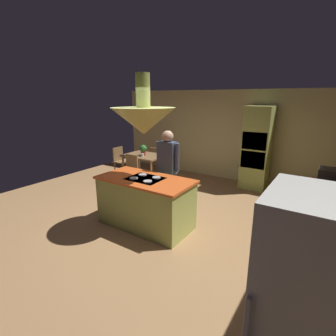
# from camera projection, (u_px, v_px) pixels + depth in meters

# --- Properties ---
(ground) EXTENTS (8.16, 8.16, 0.00)m
(ground) POSITION_uv_depth(u_px,v_px,m) (153.00, 221.00, 5.01)
(ground) COLOR #AD7F51
(wall_back) EXTENTS (6.80, 0.10, 2.55)m
(wall_back) POSITION_uv_depth(u_px,v_px,m) (223.00, 135.00, 7.44)
(wall_back) COLOR beige
(wall_back) RESTS_ON ground
(kitchen_island) EXTENTS (1.76, 0.90, 0.95)m
(kitchen_island) POSITION_uv_depth(u_px,v_px,m) (146.00, 202.00, 4.73)
(kitchen_island) COLOR #A8B259
(kitchen_island) RESTS_ON ground
(counter_run_right) EXTENTS (0.73, 2.06, 0.93)m
(counter_run_right) POSITION_uv_depth(u_px,v_px,m) (326.00, 225.00, 3.85)
(counter_run_right) COLOR #A8B259
(counter_run_right) RESTS_ON ground
(oven_tower) EXTENTS (0.66, 0.62, 2.14)m
(oven_tower) POSITION_uv_depth(u_px,v_px,m) (257.00, 148.00, 6.58)
(oven_tower) COLOR #A8B259
(oven_tower) RESTS_ON ground
(refrigerator) EXTENTS (0.72, 0.74, 1.77)m
(refrigerator) POSITION_uv_depth(u_px,v_px,m) (310.00, 316.00, 1.76)
(refrigerator) COLOR silver
(refrigerator) RESTS_ON ground
(dining_table) EXTENTS (1.13, 0.83, 0.76)m
(dining_table) POSITION_uv_depth(u_px,v_px,m) (144.00, 158.00, 7.27)
(dining_table) COLOR olive
(dining_table) RESTS_ON ground
(person_at_island) EXTENTS (0.53, 0.23, 1.72)m
(person_at_island) POSITION_uv_depth(u_px,v_px,m) (168.00, 167.00, 5.15)
(person_at_island) COLOR tan
(person_at_island) RESTS_ON ground
(range_hood) EXTENTS (1.10, 1.10, 1.00)m
(range_hood) POSITION_uv_depth(u_px,v_px,m) (144.00, 119.00, 4.32)
(range_hood) COLOR #A8B259
(pendant_light_over_table) EXTENTS (0.32, 0.32, 0.82)m
(pendant_light_over_table) POSITION_uv_depth(u_px,v_px,m) (143.00, 115.00, 6.94)
(pendant_light_over_table) COLOR #E0B266
(chair_facing_island) EXTENTS (0.40, 0.40, 0.87)m
(chair_facing_island) POSITION_uv_depth(u_px,v_px,m) (130.00, 169.00, 6.79)
(chair_facing_island) COLOR olive
(chair_facing_island) RESTS_ON ground
(chair_by_back_wall) EXTENTS (0.40, 0.40, 0.87)m
(chair_by_back_wall) POSITION_uv_depth(u_px,v_px,m) (158.00, 159.00, 7.82)
(chair_by_back_wall) COLOR olive
(chair_by_back_wall) RESTS_ON ground
(chair_at_corner) EXTENTS (0.40, 0.40, 0.87)m
(chair_at_corner) POSITION_uv_depth(u_px,v_px,m) (121.00, 159.00, 7.81)
(chair_at_corner) COLOR olive
(chair_at_corner) RESTS_ON ground
(potted_plant_on_table) EXTENTS (0.20, 0.20, 0.30)m
(potted_plant_on_table) POSITION_uv_depth(u_px,v_px,m) (143.00, 150.00, 7.13)
(potted_plant_on_table) COLOR #99382D
(potted_plant_on_table) RESTS_ON dining_table
(cup_on_table) EXTENTS (0.07, 0.07, 0.09)m
(cup_on_table) POSITION_uv_depth(u_px,v_px,m) (142.00, 155.00, 7.01)
(cup_on_table) COLOR white
(cup_on_table) RESTS_ON dining_table
(canister_flour) EXTENTS (0.10, 0.10, 0.20)m
(canister_flour) POSITION_uv_depth(u_px,v_px,m) (331.00, 203.00, 3.30)
(canister_flour) COLOR silver
(canister_flour) RESTS_ON counter_run_right
(canister_sugar) EXTENTS (0.13, 0.13, 0.16)m
(canister_sugar) POSITION_uv_depth(u_px,v_px,m) (331.00, 200.00, 3.45)
(canister_sugar) COLOR silver
(canister_sugar) RESTS_ON counter_run_right
(canister_tea) EXTENTS (0.13, 0.13, 0.20)m
(canister_tea) POSITION_uv_depth(u_px,v_px,m) (332.00, 194.00, 3.59)
(canister_tea) COLOR #E0B78C
(canister_tea) RESTS_ON counter_run_right
(microwave_on_counter) EXTENTS (0.46, 0.36, 0.28)m
(microwave_on_counter) POSITION_uv_depth(u_px,v_px,m) (334.00, 178.00, 4.18)
(microwave_on_counter) COLOR #232326
(microwave_on_counter) RESTS_ON counter_run_right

